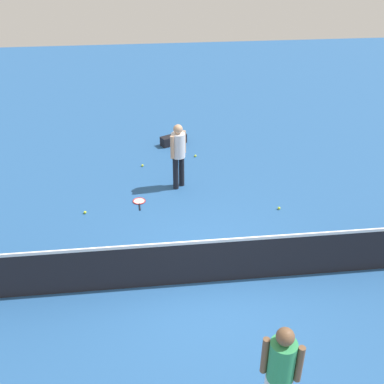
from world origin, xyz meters
name	(u,v)px	position (x,y,z in m)	size (l,w,h in m)	color
ground_plane	(210,282)	(0.00, 0.00, 0.00)	(40.00, 40.00, 0.00)	#265693
court_net	(210,261)	(0.00, 0.00, 0.50)	(10.09, 0.09, 1.07)	#4C4C51
player_near_side	(178,151)	(0.26, -3.69, 1.01)	(0.48, 0.48, 1.70)	black
player_far_side	(281,369)	(-0.46, 2.86, 1.01)	(0.51, 0.45, 1.70)	white
tennis_racket_near_player	(139,202)	(1.28, -3.04, 0.01)	(0.32, 0.59, 0.03)	red
tennis_ball_near_player	(195,156)	(-0.37, -5.37, 0.03)	(0.07, 0.07, 0.07)	#C6E033
tennis_ball_by_net	(85,212)	(2.54, -2.67, 0.03)	(0.07, 0.07, 0.07)	#C6E033
tennis_ball_midcourt	(279,208)	(-2.00, -2.33, 0.03)	(0.07, 0.07, 0.07)	#C6E033
tennis_ball_baseline	(142,165)	(1.16, -4.93, 0.03)	(0.07, 0.07, 0.07)	#C6E033
equipment_bag	(174,139)	(0.15, -6.36, 0.14)	(0.84, 0.61, 0.28)	black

